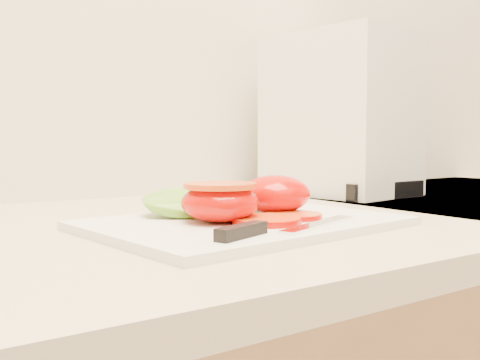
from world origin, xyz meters
TOP-DOWN VIEW (x-y plane):
  - cutting_board at (-0.11, 1.59)m, footprint 0.37×0.29m
  - tomato_half_dome at (-0.05, 1.61)m, footprint 0.09×0.09m
  - tomato_half_cut at (-0.14, 1.58)m, footprint 0.09×0.09m
  - tomato_slice_0 at (-0.11, 1.54)m, footprint 0.07×0.07m
  - tomato_slice_1 at (-0.06, 1.56)m, footprint 0.07×0.07m
  - lettuce_leaf_0 at (-0.13, 1.66)m, footprint 0.15×0.10m
  - lettuce_leaf_1 at (-0.09, 1.67)m, footprint 0.12×0.12m
  - knife at (-0.14, 1.49)m, footprint 0.21×0.07m
  - appliance at (0.28, 1.82)m, footprint 0.24×0.28m

SIDE VIEW (x-z plane):
  - cutting_board at x=-0.11m, z-range 0.93..0.94m
  - tomato_slice_1 at x=-0.06m, z-range 0.94..0.95m
  - tomato_slice_0 at x=-0.11m, z-range 0.94..0.95m
  - knife at x=-0.14m, z-range 0.94..0.95m
  - lettuce_leaf_1 at x=-0.09m, z-range 0.94..0.96m
  - lettuce_leaf_0 at x=-0.13m, z-range 0.94..0.97m
  - tomato_half_cut at x=-0.14m, z-range 0.94..0.99m
  - tomato_half_dome at x=-0.05m, z-range 0.94..0.99m
  - appliance at x=0.28m, z-range 0.93..1.23m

